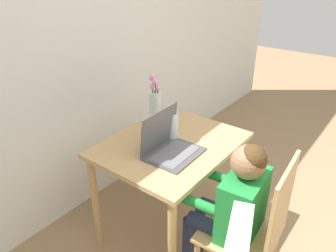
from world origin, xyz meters
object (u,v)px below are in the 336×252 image
flower_vase (155,104)px  water_bottle (173,125)px  chair_occupied (253,232)px  person_seated (233,202)px  laptop (168,144)px

flower_vase → water_bottle: size_ratio=1.83×
chair_occupied → person_seated: size_ratio=0.94×
laptop → flower_vase: (0.25, 0.31, 0.09)m
laptop → water_bottle: bearing=26.0°
laptop → person_seated: bearing=-97.7°
chair_occupied → water_bottle: same height
chair_occupied → person_seated: (-0.01, 0.13, 0.15)m
chair_occupied → laptop: laptop is taller
person_seated → laptop: (0.05, 0.48, 0.17)m
laptop → flower_vase: bearing=48.7°
chair_occupied → laptop: (0.04, 0.61, 0.32)m
person_seated → water_bottle: bearing=-114.9°
chair_occupied → person_seated: person_seated is taller
person_seated → flower_vase: flower_vase is taller
person_seated → flower_vase: (0.30, 0.79, 0.26)m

